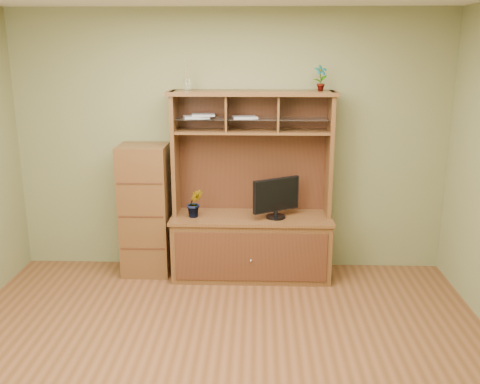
{
  "coord_description": "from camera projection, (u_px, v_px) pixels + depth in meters",
  "views": [
    {
      "loc": [
        0.29,
        -3.5,
        2.31
      ],
      "look_at": [
        0.13,
        1.2,
        1.04
      ],
      "focal_mm": 40.0,
      "sensor_mm": 36.0,
      "label": 1
    }
  ],
  "objects": [
    {
      "name": "magazines",
      "position": [
        214.0,
        116.0,
        5.3
      ],
      "size": [
        0.76,
        0.24,
        0.04
      ],
      "color": "#ADAEB2",
      "rests_on": "media_hutch"
    },
    {
      "name": "media_hutch",
      "position": [
        251.0,
        227.0,
        5.51
      ],
      "size": [
        1.66,
        0.61,
        1.9
      ],
      "color": "#4A2C15",
      "rests_on": "room"
    },
    {
      "name": "reed_diffuser",
      "position": [
        187.0,
        78.0,
        5.21
      ],
      "size": [
        0.06,
        0.06,
        0.31
      ],
      "color": "silver",
      "rests_on": "media_hutch"
    },
    {
      "name": "monitor",
      "position": [
        276.0,
        197.0,
        5.33
      ],
      "size": [
        0.46,
        0.3,
        0.41
      ],
      "rotation": [
        0.0,
        0.0,
        0.54
      ],
      "color": "black",
      "rests_on": "media_hutch"
    },
    {
      "name": "room",
      "position": [
        216.0,
        193.0,
        3.63
      ],
      "size": [
        4.54,
        4.04,
        2.74
      ],
      "color": "#573318",
      "rests_on": "ground"
    },
    {
      "name": "top_plant",
      "position": [
        321.0,
        78.0,
        5.17
      ],
      "size": [
        0.15,
        0.12,
        0.25
      ],
      "primitive_type": "imported",
      "rotation": [
        0.0,
        0.0,
        0.29
      ],
      "color": "#376523",
      "rests_on": "media_hutch"
    },
    {
      "name": "side_cabinet",
      "position": [
        146.0,
        210.0,
        5.54
      ],
      "size": [
        0.49,
        0.44,
        1.36
      ],
      "color": "#4A2C15",
      "rests_on": "room"
    },
    {
      "name": "orchid_plant",
      "position": [
        195.0,
        203.0,
        5.38
      ],
      "size": [
        0.18,
        0.15,
        0.29
      ],
      "primitive_type": "imported",
      "rotation": [
        0.0,
        0.0,
        0.13
      ],
      "color": "#2D5F20",
      "rests_on": "media_hutch"
    }
  ]
}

